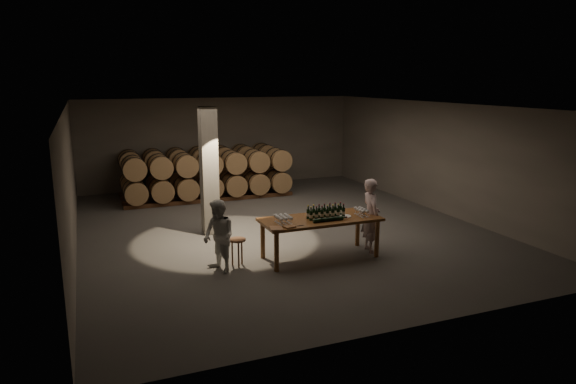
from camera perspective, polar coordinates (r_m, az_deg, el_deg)
name	(u,v)px	position (r m, az deg, el deg)	size (l,w,h in m)	color
room	(209,171)	(12.94, -8.76, 2.28)	(12.00, 12.00, 12.00)	#53504D
tasting_table	(320,223)	(11.20, 3.61, -3.42)	(2.60, 1.10, 0.90)	brown
barrel_stack_back	(200,168)	(18.06, -9.71, 2.62)	(5.48, 0.95, 1.57)	brown
barrel_stack_front	(210,175)	(16.72, -8.69, 1.87)	(5.48, 0.95, 1.57)	brown
bottle_cluster	(326,213)	(11.18, 4.23, -2.34)	(0.86, 0.23, 0.30)	black
lying_bottles	(329,219)	(10.92, 4.54, -3.05)	(0.80, 0.09, 0.09)	black
glass_cluster_left	(283,217)	(10.75, -0.53, -2.84)	(0.30, 0.41, 0.17)	silver
glass_cluster_right	(361,210)	(11.45, 8.15, -2.00)	(0.19, 0.41, 0.17)	silver
plate	(344,216)	(11.34, 6.26, -2.69)	(0.31, 0.31, 0.02)	white
notebook_near	(289,227)	(10.46, 0.14, -3.87)	(0.22, 0.18, 0.03)	brown
notebook_corner	(276,228)	(10.35, -1.32, -4.06)	(0.24, 0.31, 0.03)	brown
pen	(301,226)	(10.57, 1.40, -3.75)	(0.01, 0.01, 0.16)	black
stool	(237,244)	(10.84, -5.65, -5.74)	(0.35, 0.35, 0.59)	brown
person_man	(371,215)	(11.73, 9.21, -2.58)	(0.61, 0.40, 1.69)	beige
person_woman	(219,236)	(10.48, -7.69, -4.91)	(0.73, 0.57, 1.50)	silver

